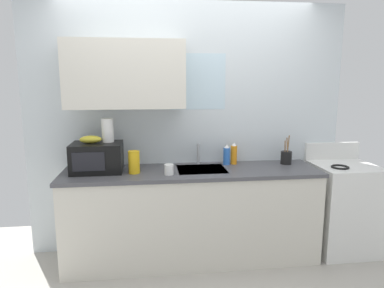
{
  "coord_description": "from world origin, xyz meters",
  "views": [
    {
      "loc": [
        -0.4,
        -3.16,
        1.73
      ],
      "look_at": [
        0.0,
        0.0,
        1.15
      ],
      "focal_mm": 32.35,
      "sensor_mm": 36.0,
      "label": 1
    }
  ],
  "objects_px": {
    "dish_soap_bottle_orange": "(234,154)",
    "stove_range": "(342,207)",
    "paper_towel_roll": "(108,130)",
    "microwave": "(97,157)",
    "cereal_canister": "(134,162)",
    "banana_bunch": "(91,139)",
    "dish_soap_bottle_blue": "(227,155)",
    "utensil_crock": "(286,157)",
    "mug_white": "(169,169)"
  },
  "relations": [
    {
      "from": "microwave",
      "to": "dish_soap_bottle_orange",
      "type": "distance_m",
      "value": 1.34
    },
    {
      "from": "microwave",
      "to": "paper_towel_roll",
      "type": "distance_m",
      "value": 0.27
    },
    {
      "from": "dish_soap_bottle_blue",
      "to": "cereal_canister",
      "type": "height_order",
      "value": "same"
    },
    {
      "from": "dish_soap_bottle_orange",
      "to": "mug_white",
      "type": "bearing_deg",
      "value": -154.39
    },
    {
      "from": "microwave",
      "to": "banana_bunch",
      "type": "relative_size",
      "value": 2.3
    },
    {
      "from": "dish_soap_bottle_orange",
      "to": "stove_range",
      "type": "bearing_deg",
      "value": -9.25
    },
    {
      "from": "mug_white",
      "to": "microwave",
      "type": "bearing_deg",
      "value": 163.93
    },
    {
      "from": "microwave",
      "to": "banana_bunch",
      "type": "distance_m",
      "value": 0.18
    },
    {
      "from": "paper_towel_roll",
      "to": "dish_soap_bottle_orange",
      "type": "bearing_deg",
      "value": 3.92
    },
    {
      "from": "banana_bunch",
      "to": "microwave",
      "type": "bearing_deg",
      "value": -1.8
    },
    {
      "from": "cereal_canister",
      "to": "mug_white",
      "type": "relative_size",
      "value": 2.17
    },
    {
      "from": "stove_range",
      "to": "utensil_crock",
      "type": "bearing_deg",
      "value": 168.65
    },
    {
      "from": "microwave",
      "to": "dish_soap_bottle_orange",
      "type": "xyz_separation_m",
      "value": [
        1.33,
        0.14,
        -0.03
      ]
    },
    {
      "from": "microwave",
      "to": "dish_soap_bottle_blue",
      "type": "height_order",
      "value": "microwave"
    },
    {
      "from": "utensil_crock",
      "to": "microwave",
      "type": "bearing_deg",
      "value": -177.8
    },
    {
      "from": "microwave",
      "to": "utensil_crock",
      "type": "xyz_separation_m",
      "value": [
        1.86,
        0.07,
        -0.06
      ]
    },
    {
      "from": "banana_bunch",
      "to": "paper_towel_roll",
      "type": "relative_size",
      "value": 0.91
    },
    {
      "from": "dish_soap_bottle_orange",
      "to": "dish_soap_bottle_blue",
      "type": "bearing_deg",
      "value": -173.18
    },
    {
      "from": "stove_range",
      "to": "utensil_crock",
      "type": "distance_m",
      "value": 0.78
    },
    {
      "from": "stove_range",
      "to": "paper_towel_roll",
      "type": "xyz_separation_m",
      "value": [
        -2.34,
        0.1,
        0.82
      ]
    },
    {
      "from": "banana_bunch",
      "to": "utensil_crock",
      "type": "distance_m",
      "value": 1.92
    },
    {
      "from": "dish_soap_bottle_orange",
      "to": "microwave",
      "type": "bearing_deg",
      "value": -174.17
    },
    {
      "from": "paper_towel_roll",
      "to": "utensil_crock",
      "type": "bearing_deg",
      "value": 0.65
    },
    {
      "from": "paper_towel_roll",
      "to": "microwave",
      "type": "bearing_deg",
      "value": -152.83
    },
    {
      "from": "stove_range",
      "to": "mug_white",
      "type": "xyz_separation_m",
      "value": [
        -1.79,
        -0.14,
        0.49
      ]
    },
    {
      "from": "banana_bunch",
      "to": "cereal_canister",
      "type": "bearing_deg",
      "value": -14.38
    },
    {
      "from": "stove_range",
      "to": "microwave",
      "type": "height_order",
      "value": "microwave"
    },
    {
      "from": "utensil_crock",
      "to": "paper_towel_roll",
      "type": "bearing_deg",
      "value": -179.35
    },
    {
      "from": "paper_towel_roll",
      "to": "mug_white",
      "type": "relative_size",
      "value": 2.32
    },
    {
      "from": "mug_white",
      "to": "utensil_crock",
      "type": "xyz_separation_m",
      "value": [
        1.21,
        0.26,
        0.02
      ]
    },
    {
      "from": "banana_bunch",
      "to": "dish_soap_bottle_blue",
      "type": "height_order",
      "value": "banana_bunch"
    },
    {
      "from": "dish_soap_bottle_blue",
      "to": "cereal_canister",
      "type": "bearing_deg",
      "value": -166.16
    },
    {
      "from": "mug_white",
      "to": "stove_range",
      "type": "bearing_deg",
      "value": 4.6
    },
    {
      "from": "cereal_canister",
      "to": "stove_range",
      "type": "bearing_deg",
      "value": 1.46
    },
    {
      "from": "mug_white",
      "to": "utensil_crock",
      "type": "distance_m",
      "value": 1.23
    },
    {
      "from": "cereal_canister",
      "to": "mug_white",
      "type": "bearing_deg",
      "value": -16.01
    },
    {
      "from": "banana_bunch",
      "to": "paper_towel_roll",
      "type": "bearing_deg",
      "value": 18.43
    },
    {
      "from": "microwave",
      "to": "utensil_crock",
      "type": "distance_m",
      "value": 1.86
    },
    {
      "from": "stove_range",
      "to": "cereal_canister",
      "type": "relative_size",
      "value": 5.24
    },
    {
      "from": "dish_soap_bottle_blue",
      "to": "banana_bunch",
      "type": "bearing_deg",
      "value": -174.52
    },
    {
      "from": "cereal_canister",
      "to": "dish_soap_bottle_blue",
      "type": "bearing_deg",
      "value": 13.84
    },
    {
      "from": "stove_range",
      "to": "cereal_canister",
      "type": "distance_m",
      "value": 2.17
    },
    {
      "from": "stove_range",
      "to": "dish_soap_bottle_orange",
      "type": "height_order",
      "value": "dish_soap_bottle_orange"
    },
    {
      "from": "paper_towel_roll",
      "to": "dish_soap_bottle_orange",
      "type": "height_order",
      "value": "paper_towel_roll"
    },
    {
      "from": "dish_soap_bottle_orange",
      "to": "utensil_crock",
      "type": "relative_size",
      "value": 0.77
    },
    {
      "from": "paper_towel_roll",
      "to": "dish_soap_bottle_blue",
      "type": "distance_m",
      "value": 1.19
    },
    {
      "from": "mug_white",
      "to": "dish_soap_bottle_blue",
      "type": "bearing_deg",
      "value": 27.71
    },
    {
      "from": "stove_range",
      "to": "paper_towel_roll",
      "type": "distance_m",
      "value": 2.48
    },
    {
      "from": "cereal_canister",
      "to": "dish_soap_bottle_orange",
      "type": "bearing_deg",
      "value": 13.31
    },
    {
      "from": "dish_soap_bottle_blue",
      "to": "mug_white",
      "type": "distance_m",
      "value": 0.68
    }
  ]
}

